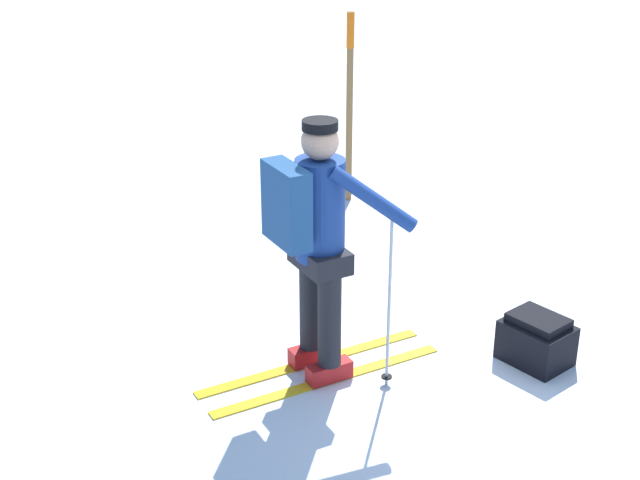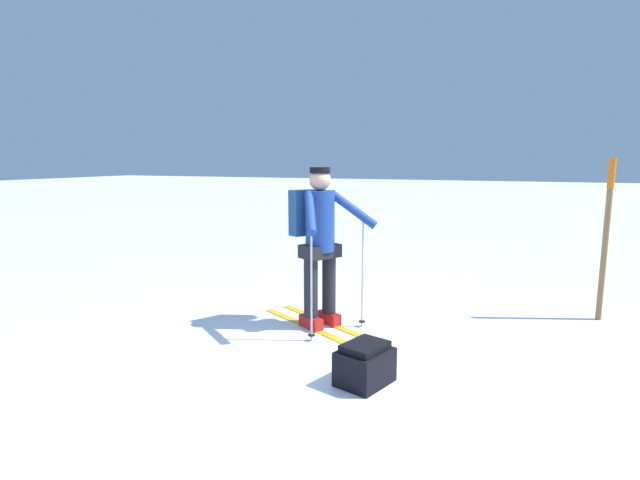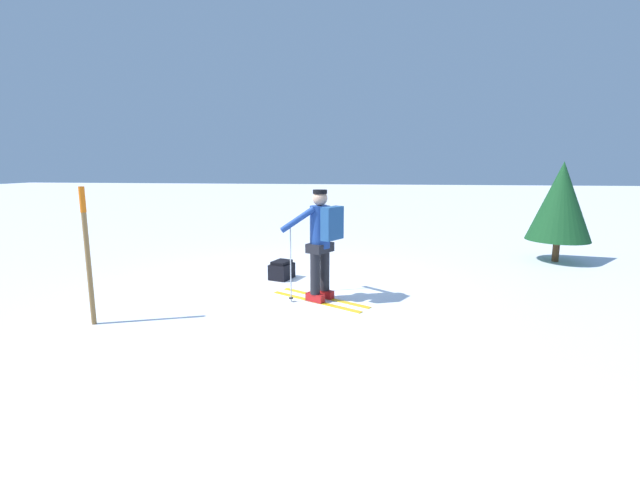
% 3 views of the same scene
% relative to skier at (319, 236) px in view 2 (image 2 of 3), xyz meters
% --- Properties ---
extents(ground_plane, '(80.00, 80.00, 0.00)m').
position_rel_skier_xyz_m(ground_plane, '(0.66, -0.73, -0.99)').
color(ground_plane, white).
extents(skier, '(1.62, 1.16, 1.72)m').
position_rel_skier_xyz_m(skier, '(0.00, 0.00, 0.00)').
color(skier, gold).
rests_on(skier, ground_plane).
extents(dropped_backpack, '(0.46, 0.52, 0.34)m').
position_rel_skier_xyz_m(dropped_backpack, '(0.89, -1.18, -0.83)').
color(dropped_backpack, black).
rests_on(dropped_backpack, ground_plane).
extents(trail_marker, '(0.07, 0.07, 1.82)m').
position_rel_skier_xyz_m(trail_marker, '(2.87, 1.40, 0.06)').
color(trail_marker, olive).
rests_on(trail_marker, ground_plane).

